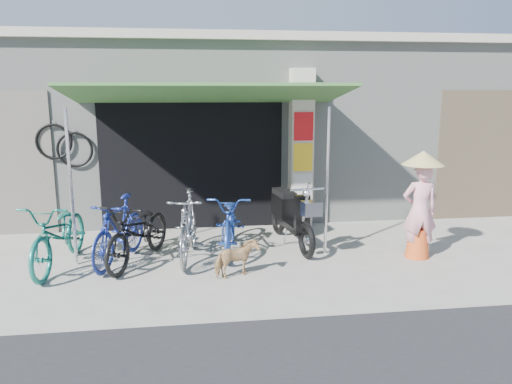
{
  "coord_description": "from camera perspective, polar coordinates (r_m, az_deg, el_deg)",
  "views": [
    {
      "loc": [
        -1.25,
        -6.79,
        2.64
      ],
      "look_at": [
        -0.2,
        1.0,
        1.0
      ],
      "focal_mm": 35.0,
      "sensor_mm": 36.0,
      "label": 1
    }
  ],
  "objects": [
    {
      "name": "ground",
      "position": [
        7.39,
        2.61,
        -9.16
      ],
      "size": [
        80.0,
        80.0,
        0.0
      ],
      "primitive_type": "plane",
      "color": "#9E9A8F",
      "rests_on": "ground"
    },
    {
      "name": "bicycle_shop",
      "position": [
        11.97,
        -1.7,
        7.92
      ],
      "size": [
        12.3,
        5.3,
        3.66
      ],
      "color": "#9FA49C",
      "rests_on": "ground"
    },
    {
      "name": "shop_pillar",
      "position": [
        9.54,
        5.12,
        4.86
      ],
      "size": [
        0.42,
        0.44,
        3.0
      ],
      "color": "beige",
      "rests_on": "ground"
    },
    {
      "name": "awning",
      "position": [
        8.42,
        -5.42,
        10.88
      ],
      "size": [
        4.6,
        1.88,
        2.72
      ],
      "color": "#33612B",
      "rests_on": "ground"
    },
    {
      "name": "neighbour_right",
      "position": [
        11.35,
        25.88,
        3.82
      ],
      "size": [
        2.6,
        0.06,
        2.6
      ],
      "primitive_type": "cube",
      "color": "brown",
      "rests_on": "ground"
    },
    {
      "name": "bike_teal",
      "position": [
        7.98,
        -21.52,
        -4.47
      ],
      "size": [
        0.95,
        2.04,
        1.03
      ],
      "primitive_type": "imported",
      "rotation": [
        0.0,
        0.0,
        -0.14
      ],
      "color": "#186F5E",
      "rests_on": "ground"
    },
    {
      "name": "bike_blue",
      "position": [
        7.89,
        -15.38,
        -4.28
      ],
      "size": [
        1.0,
        1.77,
        1.02
      ],
      "primitive_type": "imported",
      "rotation": [
        0.0,
        0.0,
        -0.33
      ],
      "color": "navy",
      "rests_on": "ground"
    },
    {
      "name": "bike_black",
      "position": [
        7.82,
        -13.23,
        -4.44
      ],
      "size": [
        1.32,
        1.99,
        0.99
      ],
      "primitive_type": "imported",
      "rotation": [
        0.0,
        0.0,
        -0.39
      ],
      "color": "black",
      "rests_on": "ground"
    },
    {
      "name": "bike_silver",
      "position": [
        7.83,
        -7.77,
        -3.88
      ],
      "size": [
        0.72,
        1.84,
        1.08
      ],
      "primitive_type": "imported",
      "rotation": [
        0.0,
        0.0,
        -0.12
      ],
      "color": "#9A9A9E",
      "rests_on": "ground"
    },
    {
      "name": "bike_navy",
      "position": [
        8.17,
        -2.89,
        -3.39
      ],
      "size": [
        0.92,
        1.98,
        1.0
      ],
      "primitive_type": "imported",
      "rotation": [
        0.0,
        0.0,
        -0.14
      ],
      "color": "navy",
      "rests_on": "ground"
    },
    {
      "name": "street_dog",
      "position": [
        7.12,
        -2.23,
        -7.65
      ],
      "size": [
        0.7,
        0.53,
        0.54
      ],
      "primitive_type": "imported",
      "rotation": [
        0.0,
        0.0,
        2.01
      ],
      "color": "tan",
      "rests_on": "ground"
    },
    {
      "name": "moped",
      "position": [
        8.53,
        3.95,
        -2.68
      ],
      "size": [
        0.62,
        1.98,
        1.13
      ],
      "rotation": [
        0.0,
        0.0,
        0.15
      ],
      "color": "black",
      "rests_on": "ground"
    },
    {
      "name": "nun",
      "position": [
        8.2,
        18.24,
        -1.44
      ],
      "size": [
        0.64,
        0.64,
        1.7
      ],
      "rotation": [
        0.0,
        0.0,
        3.06
      ],
      "color": "pink",
      "rests_on": "ground"
    }
  ]
}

